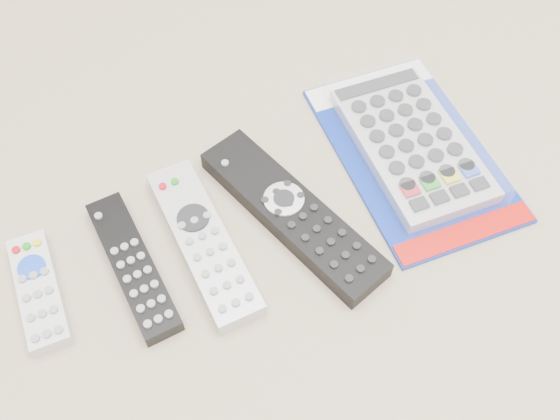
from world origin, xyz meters
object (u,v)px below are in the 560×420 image
remote_small_grey (39,291)px  jumbo_remote_packaged (412,143)px  remote_silver_dvd (204,242)px  remote_slim_black (133,266)px  remote_large_black (292,213)px

remote_small_grey → jumbo_remote_packaged: bearing=2.3°
remote_small_grey → remote_silver_dvd: (0.18, -0.04, 0.00)m
remote_small_grey → remote_slim_black: same height
remote_small_grey → remote_large_black: 0.29m
remote_small_grey → remote_silver_dvd: remote_silver_dvd is taller
remote_large_black → jumbo_remote_packaged: bearing=-7.5°
remote_large_black → jumbo_remote_packaged: 0.18m
remote_silver_dvd → jumbo_remote_packaged: size_ratio=0.70×
remote_small_grey → remote_silver_dvd: bearing=-3.8°
remote_slim_black → remote_large_black: 0.19m
jumbo_remote_packaged → remote_large_black: bearing=-166.8°
remote_slim_black → remote_silver_dvd: (0.08, -0.01, 0.00)m
remote_small_grey → remote_large_black: (0.28, -0.06, 0.00)m
remote_small_grey → remote_slim_black: (0.10, -0.03, -0.00)m
remote_silver_dvd → remote_small_grey: bearing=172.7°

